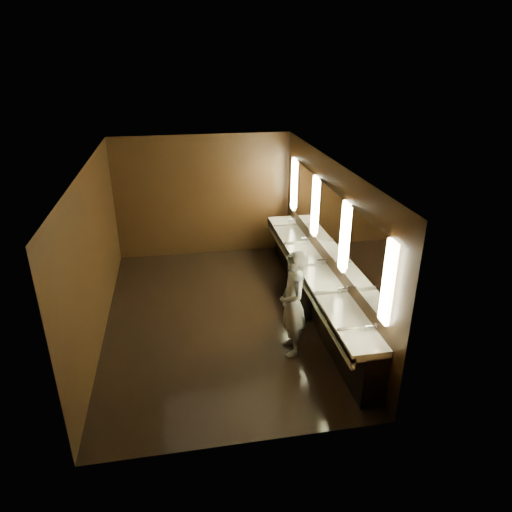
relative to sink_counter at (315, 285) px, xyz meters
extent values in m
plane|color=black|center=(-1.79, 0.00, -0.50)|extent=(6.00, 6.00, 0.00)
cube|color=#2D2D2B|center=(-1.79, 0.00, 2.30)|extent=(4.00, 6.00, 0.02)
cube|color=black|center=(-1.79, 3.00, 0.90)|extent=(4.00, 0.02, 2.80)
cube|color=black|center=(-1.79, -3.00, 0.90)|extent=(4.00, 0.02, 2.80)
cube|color=black|center=(-3.79, 0.00, 0.90)|extent=(0.02, 6.00, 2.80)
cube|color=black|center=(0.21, 0.00, 0.90)|extent=(0.02, 6.00, 2.80)
cube|color=black|center=(0.03, 0.00, -0.09)|extent=(0.36, 5.40, 0.81)
cube|color=white|center=(-0.07, 0.00, 0.35)|extent=(0.55, 5.40, 0.12)
cube|color=white|center=(-0.31, 0.00, 0.27)|extent=(0.06, 5.40, 0.18)
cylinder|color=silver|center=(0.12, -2.20, 0.49)|extent=(0.18, 0.04, 0.04)
cylinder|color=silver|center=(0.12, -1.10, 0.49)|extent=(0.18, 0.04, 0.04)
cylinder|color=silver|center=(0.12, 0.00, 0.49)|extent=(0.18, 0.04, 0.04)
cylinder|color=silver|center=(0.12, 1.10, 0.49)|extent=(0.18, 0.04, 0.04)
cylinder|color=silver|center=(0.12, 2.20, 0.49)|extent=(0.18, 0.04, 0.04)
cube|color=#FEF9B6|center=(0.18, -2.40, 1.25)|extent=(0.06, 0.22, 1.15)
cube|color=white|center=(0.19, -1.60, 1.25)|extent=(0.03, 1.32, 1.15)
cube|color=#FEF9B6|center=(0.18, -0.80, 1.25)|extent=(0.06, 0.23, 1.15)
cube|color=white|center=(0.19, 0.00, 1.25)|extent=(0.03, 1.32, 1.15)
cube|color=#FEF9B6|center=(0.18, 0.80, 1.25)|extent=(0.06, 0.23, 1.15)
cube|color=white|center=(0.19, 1.60, 1.25)|extent=(0.03, 1.32, 1.15)
cube|color=#FEF9B6|center=(0.18, 2.40, 1.25)|extent=(0.06, 0.22, 1.15)
imported|color=#8197C1|center=(-0.74, -1.22, 0.37)|extent=(0.43, 0.64, 1.74)
cylinder|color=black|center=(-0.22, -0.25, -0.22)|extent=(0.43, 0.43, 0.56)
camera|label=1|loc=(-2.38, -7.16, 3.94)|focal=32.00mm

